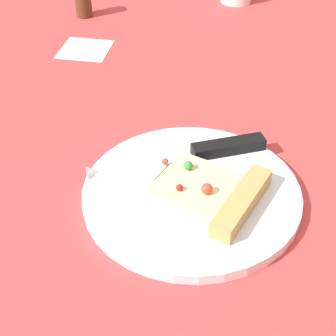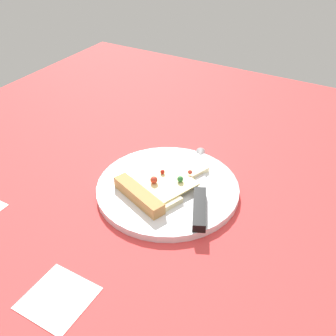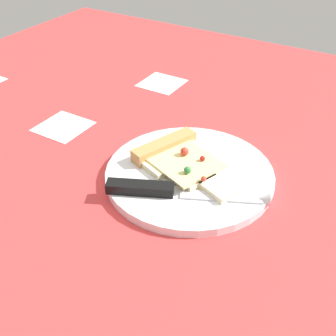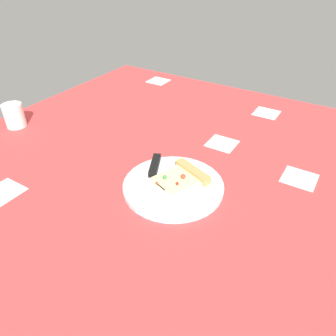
{
  "view_description": "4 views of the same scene",
  "coord_description": "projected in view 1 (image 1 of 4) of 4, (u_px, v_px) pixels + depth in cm",
  "views": [
    {
      "loc": [
        -1.04,
        -51.69,
        42.58
      ],
      "look_at": [
        -9.29,
        -4.69,
        3.68
      ],
      "focal_mm": 54.08,
      "sensor_mm": 36.0,
      "label": 1
    },
    {
      "loc": [
        44.03,
        23.3,
        47.07
      ],
      "look_at": [
        -9.5,
        -7.36,
        2.77
      ],
      "focal_mm": 41.78,
      "sensor_mm": 36.0,
      "label": 2
    },
    {
      "loc": [
        -30.65,
        41.73,
        41.27
      ],
      "look_at": [
        -3.42,
        -3.47,
        2.2
      ],
      "focal_mm": 44.67,
      "sensor_mm": 36.0,
      "label": 3
    },
    {
      "loc": [
        -63.34,
        -39.47,
        53.43
      ],
      "look_at": [
        -3.45,
        -2.13,
        3.71
      ],
      "focal_mm": 33.94,
      "sensor_mm": 36.0,
      "label": 4
    }
  ],
  "objects": [
    {
      "name": "pizza_slice",
      "position": [
        211.0,
        192.0,
        0.6
      ],
      "size": [
        19.03,
        14.24,
        2.66
      ],
      "rotation": [
        0.0,
        0.0,
        1.21
      ],
      "color": "beige",
      "rests_on": "plate"
    },
    {
      "name": "plate",
      "position": [
        191.0,
        194.0,
        0.62
      ],
      "size": [
        26.84,
        26.84,
        1.41
      ],
      "primitive_type": "cylinder",
      "color": "silver",
      "rests_on": "ground_plane"
    },
    {
      "name": "knife",
      "position": [
        196.0,
        153.0,
        0.67
      ],
      "size": [
        22.61,
        12.11,
        2.45
      ],
      "rotation": [
        0.0,
        0.0,
        2.01
      ],
      "color": "silver",
      "rests_on": "plate"
    },
    {
      "name": "ground_plane",
      "position": [
        243.0,
        184.0,
        0.67
      ],
      "size": [
        142.58,
        142.58,
        3.0
      ],
      "color": "#D13838",
      "rests_on": "ground"
    }
  ]
}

